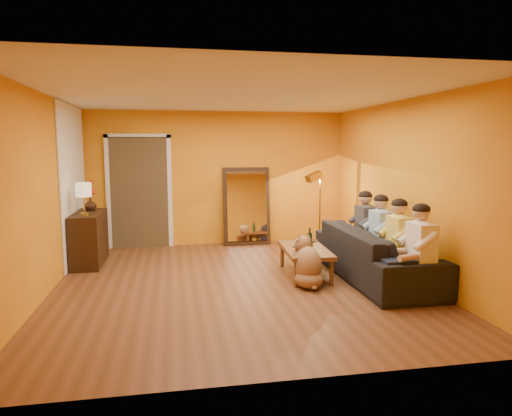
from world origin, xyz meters
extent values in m
cube|color=brown|center=(0.00, 0.00, 0.00)|extent=(5.00, 5.50, 0.00)
cube|color=white|center=(0.00, 0.00, 2.60)|extent=(5.00, 5.50, 0.00)
cube|color=orange|center=(0.00, 2.75, 1.30)|extent=(5.00, 0.00, 2.60)
cube|color=orange|center=(-2.50, 0.00, 1.30)|extent=(0.00, 5.50, 2.60)
cube|color=orange|center=(2.50, 0.00, 1.30)|extent=(0.00, 5.50, 2.60)
cube|color=white|center=(-2.48, 1.75, 1.30)|extent=(0.02, 1.90, 2.58)
cube|color=#3F2D19|center=(-1.50, 2.83, 1.05)|extent=(1.06, 0.30, 2.10)
cube|color=white|center=(-2.07, 2.71, 1.05)|extent=(0.08, 0.06, 2.20)
cube|color=white|center=(-0.93, 2.71, 1.05)|extent=(0.08, 0.06, 2.20)
cube|color=white|center=(-1.50, 2.71, 2.12)|extent=(1.22, 0.06, 0.08)
cube|color=black|center=(0.55, 2.63, 0.76)|extent=(0.92, 0.27, 1.51)
cube|color=white|center=(0.55, 2.59, 0.76)|extent=(0.78, 0.21, 1.35)
cube|color=black|center=(-2.24, 1.55, 0.42)|extent=(0.44, 1.18, 0.85)
imported|color=black|center=(2.00, -0.11, 0.37)|extent=(2.53, 0.99, 0.74)
cylinder|color=black|center=(1.09, 0.17, 0.58)|extent=(0.07, 0.07, 0.31)
imported|color=#B27F3F|center=(1.16, 0.34, 0.47)|extent=(0.12, 0.12, 0.09)
imported|color=black|center=(1.22, 0.57, 0.43)|extent=(0.43, 0.40, 0.03)
imported|color=black|center=(0.86, 0.02, 0.43)|extent=(0.18, 0.24, 0.02)
imported|color=red|center=(0.87, 0.03, 0.45)|extent=(0.25, 0.29, 0.02)
imported|color=black|center=(0.86, 0.01, 0.47)|extent=(0.24, 0.26, 0.02)
imported|color=black|center=(-2.24, 1.80, 0.95)|extent=(0.20, 0.20, 0.21)
camera|label=1|loc=(-0.87, -6.17, 1.89)|focal=32.00mm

